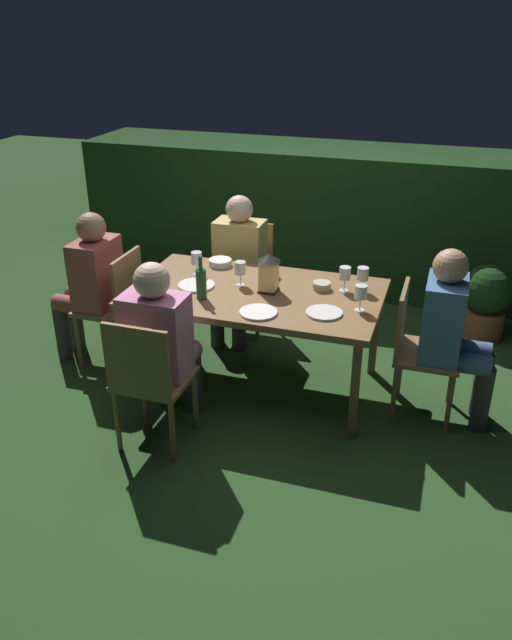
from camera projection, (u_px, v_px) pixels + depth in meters
name	position (u px, v px, depth m)	size (l,w,h in m)	color
ground_plane	(256.00, 383.00, 4.52)	(16.00, 16.00, 0.00)	#26471E
dining_table	(256.00, 298.00, 4.22)	(1.66, 0.97, 0.72)	brown
chair_head_far	(417.00, 346.00, 4.01)	(0.40, 0.42, 0.87)	brown
person_in_blue	(452.00, 329.00, 3.89)	(0.48, 0.38, 1.15)	#426699
chair_head_near	(116.00, 302.00, 4.60)	(0.40, 0.42, 0.87)	brown
person_in_rust	(90.00, 280.00, 4.59)	(0.48, 0.38, 1.15)	#9E4C47
chair_side_right_a	(245.00, 271.00, 5.16)	(0.42, 0.40, 0.87)	brown
person_in_mustard	(237.00, 262.00, 4.92)	(0.38, 0.47, 1.15)	tan
chair_side_left_a	(148.00, 378.00, 3.66)	(0.42, 0.40, 0.87)	brown
person_in_pink	(161.00, 340.00, 3.76)	(0.38, 0.47, 1.15)	#C675A3
lantern_centerpiece	(269.00, 271.00, 4.13)	(0.15, 0.15, 0.27)	black
green_bottle_on_table	(201.00, 283.00, 4.04)	(0.07, 0.07, 0.29)	#195128
wine_glass_a	(345.00, 274.00, 4.15)	(0.08, 0.08, 0.17)	silver
wine_glass_b	(197.00, 259.00, 4.41)	(0.08, 0.08, 0.17)	silver
wine_glass_c	(240.00, 269.00, 4.24)	(0.08, 0.08, 0.17)	silver
wine_glass_d	(363.00, 275.00, 4.14)	(0.08, 0.08, 0.17)	silver
wine_glass_e	(361.00, 293.00, 3.88)	(0.08, 0.08, 0.17)	silver
plate_a	(258.00, 312.00, 3.88)	(0.24, 0.24, 0.01)	white
plate_b	(324.00, 313.00, 3.88)	(0.23, 0.23, 0.01)	silver
plate_c	(196.00, 285.00, 4.27)	(0.25, 0.25, 0.01)	white
bowl_olives	(220.00, 262.00, 4.61)	(0.17, 0.17, 0.05)	silver
bowl_bread	(268.00, 273.00, 4.41)	(0.15, 0.15, 0.06)	#BCAD8E
bowl_salad	(322.00, 285.00, 4.21)	(0.12, 0.12, 0.05)	#BCAD8E
hedge_backdrop	(324.00, 215.00, 6.04)	(4.60, 0.87, 1.28)	#193816
potted_plant_by_hedge	(486.00, 300.00, 5.03)	(0.40, 0.40, 0.61)	#9E5133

